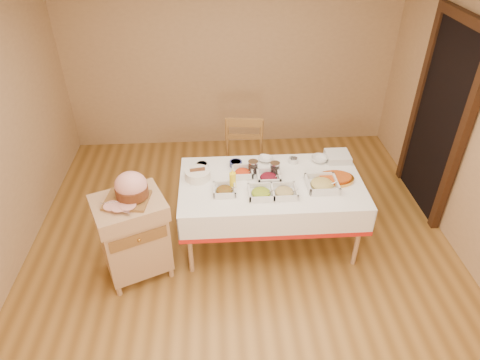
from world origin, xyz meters
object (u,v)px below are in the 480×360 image
ham_on_board (131,188)px  mustard_bottle (233,179)px  preserve_jar_right (275,169)px  butcher_cart (133,233)px  dining_chair (244,164)px  brass_platter (335,178)px  dining_table (271,195)px  preserve_jar_left (253,167)px  bread_basket (198,174)px  plate_stack (338,157)px

ham_on_board → mustard_bottle: bearing=18.2°
ham_on_board → preserve_jar_right: ham_on_board is taller
butcher_cart → dining_chair: bearing=44.5°
butcher_cart → brass_platter: bearing=10.6°
dining_table → preserve_jar_left: bearing=131.8°
preserve_jar_right → mustard_bottle: 0.48m
dining_table → bread_basket: bearing=171.7°
mustard_bottle → bread_basket: 0.38m
dining_table → ham_on_board: 1.40m
bread_basket → brass_platter: size_ratio=0.67×
preserve_jar_left → butcher_cart: bearing=-154.0°
dining_table → bread_basket: size_ratio=7.22×
preserve_jar_right → mustard_bottle: mustard_bottle is taller
mustard_bottle → plate_stack: size_ratio=0.78×
butcher_cart → preserve_jar_right: (1.39, 0.53, 0.32)m
preserve_jar_left → ham_on_board: bearing=-154.5°
brass_platter → preserve_jar_left: bearing=166.1°
preserve_jar_right → bread_basket: size_ratio=0.51×
dining_chair → preserve_jar_right: size_ratio=8.00×
dining_table → preserve_jar_right: bearing=70.0°
dining_chair → brass_platter: size_ratio=2.73×
dining_table → ham_on_board: ham_on_board is taller
ham_on_board → mustard_bottle: (0.91, 0.30, -0.15)m
preserve_jar_left → brass_platter: (0.81, -0.20, -0.04)m
butcher_cart → dining_chair: dining_chair is taller
brass_platter → plate_stack: bearing=72.7°
butcher_cart → bread_basket: bearing=38.8°
ham_on_board → butcher_cart: bearing=-141.9°
dining_chair → mustard_bottle: bearing=-101.9°
preserve_jar_left → brass_platter: 0.83m
ham_on_board → plate_stack: 2.19m
preserve_jar_right → bread_basket: (-0.78, -0.04, -0.01)m
mustard_bottle → preserve_jar_left: bearing=47.4°
dining_chair → bread_basket: 0.83m
preserve_jar_left → preserve_jar_right: preserve_jar_left is taller
dining_table → brass_platter: (0.64, -0.01, 0.18)m
plate_stack → ham_on_board: bearing=-160.6°
dining_table → preserve_jar_right: 0.27m
bread_basket → plate_stack: bread_basket is taller
preserve_jar_right → plate_stack: (0.71, 0.23, -0.02)m
dining_chair → plate_stack: size_ratio=4.16×
bread_basket → brass_platter: bread_basket is taller
ham_on_board → brass_platter: (1.94, 0.34, -0.21)m
plate_stack → brass_platter: bearing=-107.3°
preserve_jar_left → bread_basket: preserve_jar_left is taller
plate_stack → brass_platter: plate_stack is taller
plate_stack → butcher_cart: bearing=-160.2°
dining_table → dining_chair: size_ratio=1.77×
ham_on_board → preserve_jar_right: bearing=20.2°
dining_table → preserve_jar_left: preserve_jar_left is taller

